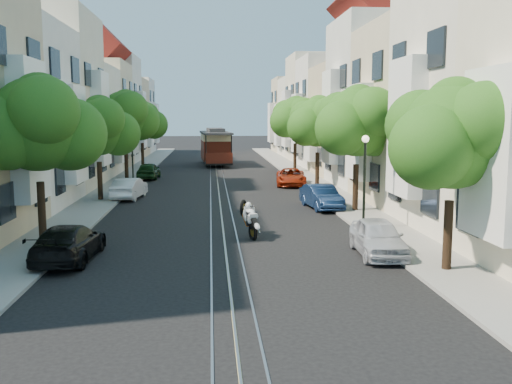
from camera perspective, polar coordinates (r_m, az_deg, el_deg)
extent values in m
plane|color=black|center=(49.04, -3.93, 1.59)|extent=(200.00, 200.00, 0.00)
cube|color=gray|center=(49.65, 4.47, 1.73)|extent=(2.50, 80.00, 0.12)
cube|color=gray|center=(49.49, -12.36, 1.56)|extent=(2.50, 80.00, 0.12)
cube|color=gray|center=(49.04, -4.57, 1.60)|extent=(0.06, 80.00, 0.02)
cube|color=gray|center=(49.04, -3.93, 1.60)|extent=(0.06, 80.00, 0.02)
cube|color=gray|center=(49.05, -3.29, 1.61)|extent=(0.06, 80.00, 0.02)
cube|color=tan|center=(49.04, -3.93, 1.60)|extent=(0.08, 80.00, 0.01)
cube|color=white|center=(18.95, 22.95, 3.57)|extent=(0.90, 3.04, 5.23)
cube|color=silver|center=(27.77, 22.49, 7.81)|extent=(7.00, 8.00, 11.00)
cube|color=white|center=(26.27, 14.94, 6.25)|extent=(0.90, 3.04, 6.05)
cube|color=beige|center=(35.09, 16.49, 7.09)|extent=(7.00, 8.00, 10.00)
cube|color=white|center=(33.93, 10.40, 5.92)|extent=(0.90, 3.04, 5.50)
cube|color=silver|center=(42.66, 12.66, 8.60)|extent=(7.00, 8.00, 12.00)
cube|color=white|center=(41.70, 7.58, 7.43)|extent=(0.90, 3.04, 6.60)
cube|color=#C6B28C|center=(50.36, 9.90, 6.79)|extent=(7.00, 8.00, 9.00)
cube|color=white|center=(49.56, 5.60, 6.02)|extent=(0.90, 3.04, 4.95)
cube|color=white|center=(58.14, 7.94, 7.66)|extent=(7.00, 8.00, 10.50)
cube|color=white|center=(57.44, 4.20, 6.88)|extent=(0.90, 3.04, 5.78)
cube|color=beige|center=(65.98, 6.44, 8.11)|extent=(7.00, 8.00, 11.50)
cube|color=white|center=(65.36, 3.13, 7.34)|extent=(0.90, 3.04, 6.32)
cube|color=silver|center=(73.84, 5.23, 7.29)|extent=(7.00, 8.00, 9.50)
cube|color=white|center=(73.30, 2.28, 6.72)|extent=(0.90, 3.04, 5.23)
cube|color=beige|center=(81.74, 4.28, 7.50)|extent=(7.00, 8.00, 10.00)
cube|color=white|center=(81.25, 1.60, 6.96)|extent=(0.90, 3.04, 5.50)
cube|color=white|center=(25.93, -21.88, 5.74)|extent=(0.90, 3.04, 5.93)
cube|color=white|center=(34.72, -24.03, 6.58)|extent=(7.00, 8.00, 9.80)
cube|color=white|center=(33.67, -17.82, 5.53)|extent=(0.90, 3.04, 5.39)
cube|color=beige|center=(42.36, -20.50, 8.15)|extent=(7.00, 8.00, 11.76)
cube|color=white|center=(41.48, -15.34, 7.08)|extent=(0.90, 3.04, 6.47)
cube|color=silver|center=(50.10, -17.92, 6.43)|extent=(7.00, 8.00, 8.82)
cube|color=white|center=(49.39, -13.57, 5.75)|extent=(0.90, 3.04, 4.85)
cube|color=beige|center=(57.91, -16.13, 7.33)|extent=(7.00, 8.00, 10.29)
cube|color=white|center=(57.29, -12.35, 6.63)|extent=(0.90, 3.04, 5.66)
cube|color=silver|center=(65.78, -14.76, 7.81)|extent=(7.00, 8.00, 11.27)
cube|color=white|center=(65.22, -11.42, 7.12)|extent=(0.90, 3.04, 6.20)
cube|color=#C6B28C|center=(73.67, -13.64, 7.03)|extent=(7.00, 8.00, 9.31)
cube|color=white|center=(73.18, -10.66, 6.53)|extent=(0.90, 3.04, 5.12)
cube|color=white|center=(81.58, -12.76, 7.27)|extent=(7.00, 8.00, 9.80)
cube|color=white|center=(81.14, -10.07, 6.78)|extent=(0.90, 3.04, 5.39)
cylinder|color=black|center=(19.77, 18.62, -4.09)|extent=(0.30, 0.30, 2.27)
sphere|color=#1D4F13|center=(19.39, 19.03, 5.27)|extent=(3.38, 3.38, 3.38)
sphere|color=#1D4F13|center=(20.32, 21.27, 4.13)|extent=(2.70, 2.70, 2.70)
sphere|color=#1D4F13|center=(18.40, 17.14, 4.31)|extent=(2.64, 2.64, 2.64)
sphere|color=#1D4F13|center=(19.52, 19.30, 7.91)|extent=(2.03, 2.03, 2.03)
cylinder|color=black|center=(30.99, 9.92, 0.49)|extent=(0.30, 0.30, 2.45)
sphere|color=#1D4F13|center=(30.76, 10.06, 6.90)|extent=(3.64, 3.64, 3.64)
sphere|color=#1D4F13|center=(31.54, 11.76, 6.15)|extent=(2.91, 2.91, 2.91)
sphere|color=#1D4F13|center=(29.86, 8.62, 6.34)|extent=(2.84, 2.84, 2.84)
sphere|color=#1D4F13|center=(30.89, 10.24, 8.57)|extent=(2.18, 2.18, 2.18)
cylinder|color=black|center=(41.67, 6.14, 2.31)|extent=(0.30, 0.30, 2.38)
sphere|color=#1D4F13|center=(41.50, 6.21, 6.94)|extent=(3.54, 3.54, 3.54)
sphere|color=#1D4F13|center=(42.21, 7.55, 6.39)|extent=(2.83, 2.83, 2.83)
sphere|color=#1D4F13|center=(40.65, 5.07, 6.52)|extent=(2.76, 2.76, 2.76)
sphere|color=#1D4F13|center=(41.62, 6.34, 8.18)|extent=(2.12, 2.12, 2.12)
cylinder|color=black|center=(52.48, 3.92, 3.50)|extent=(0.30, 0.30, 2.52)
sphere|color=#1D4F13|center=(52.35, 3.95, 7.39)|extent=(3.74, 3.74, 3.74)
sphere|color=#1D4F13|center=(53.02, 5.05, 6.95)|extent=(3.00, 3.00, 3.00)
sphere|color=#1D4F13|center=(51.52, 3.01, 7.06)|extent=(2.92, 2.92, 2.92)
sphere|color=#1D4F13|center=(52.46, 4.05, 8.38)|extent=(2.25, 2.25, 2.25)
cylinder|color=black|center=(24.02, -20.63, -1.94)|extent=(0.30, 0.30, 2.45)
sphere|color=#1D4F13|center=(23.72, -21.02, 6.34)|extent=(3.64, 3.64, 3.64)
sphere|color=#1D4F13|center=(23.93, -18.10, 5.52)|extent=(2.91, 2.91, 2.91)
sphere|color=#1D4F13|center=(23.35, -23.71, 5.46)|extent=(2.84, 2.84, 2.84)
sphere|color=#1D4F13|center=(23.80, -20.82, 8.52)|extent=(2.18, 2.18, 2.18)
cylinder|color=black|center=(35.61, -15.34, 1.10)|extent=(0.30, 0.30, 2.27)
sphere|color=#1D4F13|center=(35.41, -15.52, 6.28)|extent=(3.38, 3.38, 3.38)
sphere|color=#1D4F13|center=(35.72, -13.60, 5.71)|extent=(2.70, 2.70, 2.70)
sphere|color=#1D4F13|center=(34.92, -17.26, 5.71)|extent=(2.64, 2.64, 2.64)
sphere|color=#1D4F13|center=(35.48, -15.38, 7.74)|extent=(2.03, 2.03, 2.03)
cylinder|color=black|center=(46.40, -12.84, 2.85)|extent=(0.30, 0.30, 2.62)
sphere|color=#1D4F13|center=(46.25, -12.97, 7.44)|extent=(3.90, 3.90, 3.90)
sphere|color=#1D4F13|center=(46.60, -11.52, 6.99)|extent=(3.12, 3.12, 3.12)
sphere|color=#1D4F13|center=(45.71, -14.28, 7.02)|extent=(3.04, 3.04, 3.04)
sphere|color=#1D4F13|center=(46.34, -12.87, 8.56)|extent=(2.34, 2.34, 2.34)
cylinder|color=black|center=(57.29, -11.27, 3.64)|extent=(0.30, 0.30, 2.38)
sphere|color=#1D4F13|center=(57.16, -11.36, 7.01)|extent=(3.54, 3.54, 3.54)
sphere|color=#1D4F13|center=(57.54, -10.20, 6.65)|extent=(2.83, 2.83, 2.83)
sphere|color=#1D4F13|center=(56.59, -12.40, 6.68)|extent=(2.76, 2.76, 2.76)
sphere|color=#1D4F13|center=(57.25, -11.27, 7.92)|extent=(2.12, 2.12, 2.12)
cylinder|color=black|center=(25.87, 10.78, 0.80)|extent=(0.12, 0.12, 4.00)
sphere|color=#FFF2CC|center=(25.72, 10.89, 5.23)|extent=(0.32, 0.32, 0.32)
cylinder|color=black|center=(43.26, -12.25, 3.45)|extent=(0.12, 0.12, 4.00)
sphere|color=#FFF2CC|center=(43.17, -12.32, 6.10)|extent=(0.32, 0.32, 0.32)
torus|color=black|center=(23.87, -0.31, -4.03)|extent=(0.37, 0.78, 0.77)
torus|color=black|center=(24.76, -1.27, -1.61)|extent=(0.37, 0.75, 0.75)
ellipsoid|color=silver|center=(24.21, -0.74, -2.44)|extent=(0.74, 1.13, 0.97)
ellipsoid|color=silver|center=(23.92, -0.49, -2.17)|extent=(0.53, 0.66, 0.54)
cube|color=black|center=(23.62, -0.15, -2.96)|extent=(0.36, 0.55, 0.43)
cube|color=silver|center=(23.91, -0.47, -2.33)|extent=(0.49, 0.63, 0.22)
sphere|color=black|center=(24.20, -0.76, -2.04)|extent=(0.27, 0.27, 0.27)
cube|color=black|center=(60.44, -4.05, 3.22)|extent=(3.24, 9.31, 0.34)
cube|color=#4F160D|center=(60.35, -4.06, 4.52)|extent=(3.12, 5.89, 2.75)
cube|color=beige|center=(60.30, -4.07, 5.49)|extent=(3.18, 5.95, 0.69)
cube|color=#2D2D30|center=(60.29, -4.08, 5.93)|extent=(3.47, 9.33, 0.21)
cube|color=#2D2D30|center=(60.28, -4.08, 6.20)|extent=(1.94, 5.25, 0.40)
imported|color=silver|center=(21.58, 12.09, -4.45)|extent=(1.81, 4.08, 1.37)
imported|color=#0B1B38|center=(31.90, 6.56, -0.48)|extent=(1.94, 4.20, 1.33)
imported|color=maroon|center=(42.30, 3.52, 1.50)|extent=(2.57, 4.77, 1.27)
imported|color=black|center=(21.40, -18.22, -4.84)|extent=(2.05, 4.62, 1.32)
imported|color=silver|center=(36.33, -12.55, 0.37)|extent=(1.89, 4.16, 1.32)
imported|color=#153516|center=(47.49, -10.69, 2.11)|extent=(1.76, 4.07, 1.37)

